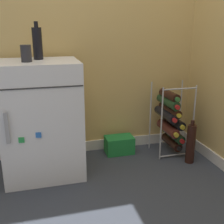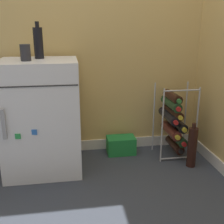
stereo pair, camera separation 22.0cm
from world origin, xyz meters
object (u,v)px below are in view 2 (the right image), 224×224
object	(u,v)px
soda_box	(121,145)
loose_bottle_floor	(192,147)
fridge_top_cup	(25,53)
wine_rack	(173,121)
fridge_top_bottle	(38,43)
mini_fridge	(42,117)

from	to	relation	value
soda_box	loose_bottle_floor	size ratio (longest dim) A/B	0.67
fridge_top_cup	soda_box	bearing A→B (deg)	17.30
wine_rack	soda_box	bearing A→B (deg)	167.63
fridge_top_cup	fridge_top_bottle	size ratio (longest dim) A/B	0.43
mini_fridge	fridge_top_bottle	size ratio (longest dim) A/B	3.26
wine_rack	loose_bottle_floor	distance (m)	0.28
wine_rack	loose_bottle_floor	xyz separation A→B (m)	(0.08, -0.22, -0.14)
wine_rack	soda_box	distance (m)	0.49
soda_box	loose_bottle_floor	bearing A→B (deg)	-32.17
soda_box	fridge_top_bottle	world-z (taller)	fridge_top_bottle
wine_rack	fridge_top_bottle	world-z (taller)	fridge_top_bottle
fridge_top_cup	fridge_top_bottle	bearing A→B (deg)	59.75
fridge_top_bottle	loose_bottle_floor	world-z (taller)	fridge_top_bottle
wine_rack	fridge_top_cup	bearing A→B (deg)	-173.62
wine_rack	fridge_top_cup	world-z (taller)	fridge_top_cup
soda_box	fridge_top_bottle	size ratio (longest dim) A/B	0.93
mini_fridge	loose_bottle_floor	world-z (taller)	mini_fridge
soda_box	fridge_top_cup	bearing A→B (deg)	-162.70
mini_fridge	fridge_top_cup	distance (m)	0.48
mini_fridge	fridge_top_bottle	distance (m)	0.54
fridge_top_bottle	wine_rack	bearing A→B (deg)	-0.33
wine_rack	fridge_top_bottle	xyz separation A→B (m)	(-1.05, 0.01, 0.65)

